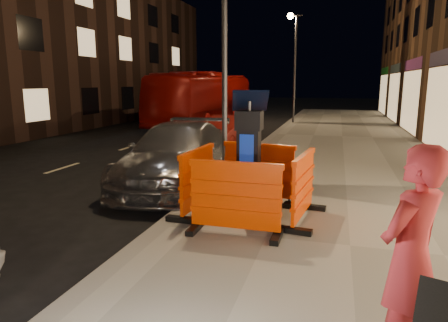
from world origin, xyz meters
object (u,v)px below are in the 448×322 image
(car_red, at_px, (226,145))
(barrier_kerbside, at_px, (198,180))
(barrier_front, at_px, (235,199))
(barrier_bldgside, at_px, (303,188))
(bus_doubledecker, at_px, (205,125))
(car_silver, at_px, (178,184))
(man, at_px, (411,258))
(barrier_back, at_px, (259,172))
(parking_kiosk, at_px, (249,158))

(car_red, bearing_deg, barrier_kerbside, -74.69)
(barrier_kerbside, bearing_deg, barrier_front, -131.70)
(barrier_kerbside, distance_m, barrier_bldgside, 1.90)
(barrier_bldgside, xyz_separation_m, car_red, (-3.72, 8.49, -0.73))
(bus_doubledecker, bearing_deg, car_silver, -72.13)
(barrier_kerbside, xyz_separation_m, bus_doubledecker, (-5.07, 15.66, -0.73))
(car_silver, distance_m, man, 7.20)
(car_red, distance_m, man, 12.84)
(barrier_back, bearing_deg, barrier_front, -81.70)
(car_silver, distance_m, bus_doubledecker, 13.90)
(barrier_front, distance_m, man, 3.20)
(car_red, bearing_deg, barrier_bldgside, -63.12)
(parking_kiosk, height_order, barrier_back, parking_kiosk)
(barrier_kerbside, relative_size, bus_doubledecker, 0.14)
(parking_kiosk, xyz_separation_m, barrier_kerbside, (-0.95, 0.00, -0.46))
(barrier_back, height_order, car_red, barrier_back)
(barrier_front, distance_m, barrier_kerbside, 1.34)
(car_red, bearing_deg, man, -64.51)
(barrier_front, relative_size, bus_doubledecker, 0.14)
(barrier_back, height_order, man, man)
(car_red, bearing_deg, barrier_back, -66.62)
(parking_kiosk, bearing_deg, barrier_front, -84.70)
(barrier_back, bearing_deg, barrier_bldgside, -36.70)
(barrier_back, relative_size, bus_doubledecker, 0.14)
(barrier_kerbside, height_order, man, man)
(barrier_back, relative_size, car_red, 0.41)
(barrier_front, bearing_deg, car_silver, 125.50)
(barrier_bldgside, distance_m, car_silver, 4.01)
(barrier_kerbside, relative_size, man, 0.79)
(parking_kiosk, xyz_separation_m, bus_doubledecker, (-6.02, 15.66, -1.19))
(barrier_back, relative_size, man, 0.79)
(barrier_back, height_order, barrier_kerbside, same)
(car_silver, relative_size, car_red, 1.43)
(barrier_kerbside, bearing_deg, man, -134.60)
(barrier_bldgside, bearing_deg, car_red, 30.94)
(barrier_front, xyz_separation_m, car_red, (-2.77, 9.44, -0.73))
(parking_kiosk, relative_size, man, 1.11)
(barrier_bldgside, distance_m, bus_doubledecker, 17.16)
(car_red, relative_size, man, 1.91)
(parking_kiosk, distance_m, barrier_kerbside, 1.06)
(barrier_kerbside, distance_m, man, 4.53)
(car_silver, bearing_deg, bus_doubledecker, 99.90)
(barrier_back, distance_m, car_red, 8.07)
(barrier_bldgside, distance_m, man, 3.56)
(parking_kiosk, bearing_deg, barrier_bldgside, 5.30)
(barrier_kerbside, relative_size, car_silver, 0.29)
(barrier_bldgside, height_order, car_silver, barrier_bldgside)
(barrier_back, relative_size, car_silver, 0.29)
(parking_kiosk, xyz_separation_m, barrier_back, (0.00, 0.95, -0.46))
(parking_kiosk, xyz_separation_m, barrier_front, (0.00, -0.95, -0.46))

